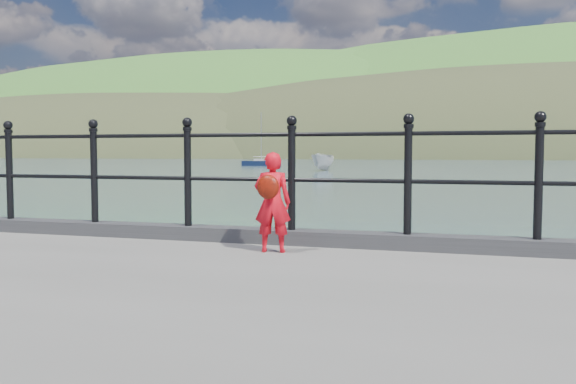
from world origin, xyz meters
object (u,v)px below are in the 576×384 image
(railing, at_px, (238,165))
(sailboat_left, at_px, (261,163))
(child, at_px, (272,201))
(launch_white, at_px, (323,162))

(railing, height_order, sailboat_left, sailboat_left)
(child, height_order, sailboat_left, sailboat_left)
(launch_white, bearing_deg, sailboat_left, 128.06)
(launch_white, distance_m, sailboat_left, 24.27)
(launch_white, relative_size, sailboat_left, 0.61)
(sailboat_left, bearing_deg, railing, -68.44)
(railing, distance_m, launch_white, 57.24)
(child, distance_m, launch_white, 57.91)
(child, relative_size, sailboat_left, 0.12)
(child, xyz_separation_m, sailboat_left, (-27.36, 76.18, -1.15))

